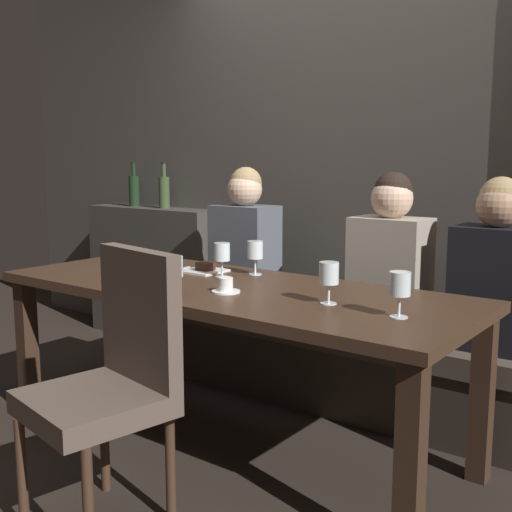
# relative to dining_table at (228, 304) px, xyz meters

# --- Properties ---
(ground) EXTENTS (9.00, 9.00, 0.00)m
(ground) POSITION_rel_dining_table_xyz_m (0.00, 0.00, -0.65)
(ground) COLOR black
(back_wall_tiled) EXTENTS (6.00, 0.12, 3.00)m
(back_wall_tiled) POSITION_rel_dining_table_xyz_m (0.00, 1.22, 0.85)
(back_wall_tiled) COLOR #423D38
(back_wall_tiled) RESTS_ON ground
(back_counter) EXTENTS (1.10, 0.28, 0.95)m
(back_counter) POSITION_rel_dining_table_xyz_m (-1.55, 1.04, -0.18)
(back_counter) COLOR #38342F
(back_counter) RESTS_ON ground
(dining_table) EXTENTS (2.20, 0.84, 0.74)m
(dining_table) POSITION_rel_dining_table_xyz_m (0.00, 0.00, 0.00)
(dining_table) COLOR #342217
(dining_table) RESTS_ON ground
(banquette_bench) EXTENTS (2.50, 0.44, 0.45)m
(banquette_bench) POSITION_rel_dining_table_xyz_m (0.00, 0.70, -0.42)
(banquette_bench) COLOR #312A23
(banquette_bench) RESTS_ON ground
(chair_near_side) EXTENTS (0.51, 0.51, 0.98)m
(chair_near_side) POSITION_rel_dining_table_xyz_m (0.08, -0.72, -0.09)
(chair_near_side) COLOR #3D281C
(chair_near_side) RESTS_ON ground
(diner_redhead) EXTENTS (0.36, 0.24, 0.80)m
(diner_redhead) POSITION_rel_dining_table_xyz_m (-0.47, 0.72, 0.18)
(diner_redhead) COLOR #4C515B
(diner_redhead) RESTS_ON banquette_bench
(diner_bearded) EXTENTS (0.36, 0.24, 0.78)m
(diner_bearded) POSITION_rel_dining_table_xyz_m (0.46, 0.68, 0.17)
(diner_bearded) COLOR #9E9384
(diner_bearded) RESTS_ON banquette_bench
(diner_far_end) EXTENTS (0.36, 0.24, 0.77)m
(diner_far_end) POSITION_rel_dining_table_xyz_m (0.95, 0.71, 0.16)
(diner_far_end) COLOR black
(diner_far_end) RESTS_ON banquette_bench
(wine_bottle_dark_red) EXTENTS (0.08, 0.08, 0.33)m
(wine_bottle_dark_red) POSITION_rel_dining_table_xyz_m (-1.75, 1.04, 0.42)
(wine_bottle_dark_red) COLOR black
(wine_bottle_dark_red) RESTS_ON back_counter
(wine_bottle_pale_label) EXTENTS (0.08, 0.08, 0.33)m
(wine_bottle_pale_label) POSITION_rel_dining_table_xyz_m (-1.44, 1.04, 0.42)
(wine_bottle_pale_label) COLOR #384728
(wine_bottle_pale_label) RESTS_ON back_counter
(wine_glass_end_left) EXTENTS (0.08, 0.08, 0.16)m
(wine_glass_end_left) POSITION_rel_dining_table_xyz_m (0.86, -0.08, 0.20)
(wine_glass_end_left) COLOR silver
(wine_glass_end_left) RESTS_ON dining_table
(wine_glass_near_left) EXTENTS (0.08, 0.08, 0.16)m
(wine_glass_near_left) POSITION_rel_dining_table_xyz_m (0.55, -0.05, 0.20)
(wine_glass_near_left) COLOR silver
(wine_glass_near_left) RESTS_ON dining_table
(wine_glass_near_right) EXTENTS (0.08, 0.08, 0.16)m
(wine_glass_near_right) POSITION_rel_dining_table_xyz_m (-0.14, 0.13, 0.20)
(wine_glass_near_right) COLOR silver
(wine_glass_near_right) RESTS_ON dining_table
(wine_glass_far_right) EXTENTS (0.08, 0.08, 0.16)m
(wine_glass_far_right) POSITION_rel_dining_table_xyz_m (-0.03, -0.30, 0.20)
(wine_glass_far_right) COLOR silver
(wine_glass_far_right) RESTS_ON dining_table
(wine_glass_far_left) EXTENTS (0.08, 0.08, 0.16)m
(wine_glass_far_left) POSITION_rel_dining_table_xyz_m (-0.05, 0.28, 0.20)
(wine_glass_far_left) COLOR silver
(wine_glass_far_left) RESTS_ON dining_table
(espresso_cup) EXTENTS (0.12, 0.12, 0.06)m
(espresso_cup) POSITION_rel_dining_table_xyz_m (0.10, -0.13, 0.11)
(espresso_cup) COLOR white
(espresso_cup) RESTS_ON dining_table
(dessert_plate) EXTENTS (0.19, 0.19, 0.05)m
(dessert_plate) POSITION_rel_dining_table_xyz_m (-0.30, 0.18, 0.10)
(dessert_plate) COLOR white
(dessert_plate) RESTS_ON dining_table
(fork_on_table) EXTENTS (0.03, 0.17, 0.01)m
(fork_on_table) POSITION_rel_dining_table_xyz_m (-0.44, 0.15, 0.09)
(fork_on_table) COLOR silver
(fork_on_table) RESTS_ON dining_table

